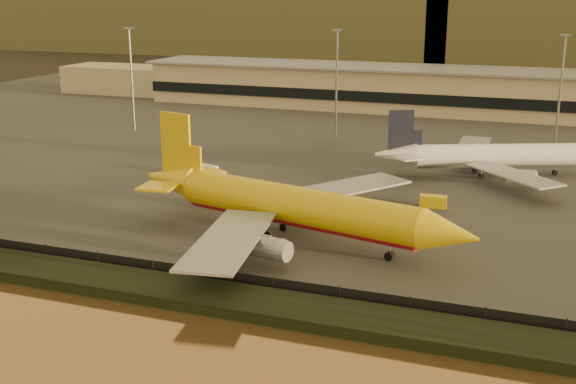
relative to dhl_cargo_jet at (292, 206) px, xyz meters
The scene contains 10 objects.
ground 9.69m from the dhl_cargo_jet, 130.24° to the right, with size 900.00×900.00×0.00m, color black.
embankment 24.31m from the dhl_cargo_jet, 102.91° to the right, with size 320.00×7.00×1.40m, color black.
tarmac 88.99m from the dhl_cargo_jet, 93.45° to the left, with size 320.00×220.00×0.20m, color #2D2D2D.
perimeter_fence 20.39m from the dhl_cargo_jet, 105.46° to the right, with size 300.00×0.05×2.20m, color black.
terminal_building 120.89m from the dhl_cargo_jet, 99.46° to the left, with size 202.00×25.00×12.60m.
apron_light_masts 70.18m from the dhl_cargo_jet, 82.00° to the left, with size 152.20×12.20×25.40m.
dhl_cargo_jet is the anchor object (origin of this frame).
white_narrowbody_jet 52.56m from the dhl_cargo_jet, 63.58° to the left, with size 42.73×40.35×12.86m.
gse_vehicle_yellow 28.24m from the dhl_cargo_jet, 54.03° to the left, with size 4.32×1.95×1.95m, color gold.
gse_vehicle_white 40.33m from the dhl_cargo_jet, 133.75° to the left, with size 4.21×1.89×1.89m, color white.
Camera 1 is at (38.38, -85.46, 34.75)m, focal length 45.00 mm.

